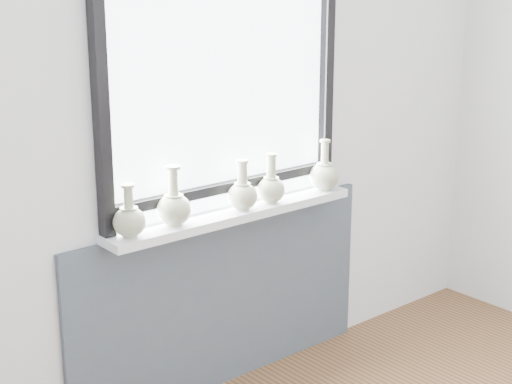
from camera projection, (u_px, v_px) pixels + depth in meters
back_wall at (219, 121)px, 3.56m from camera, size 3.60×0.02×2.60m
apron_panel at (225, 300)px, 3.77m from camera, size 1.70×0.03×0.86m
windowsill at (234, 214)px, 3.60m from camera, size 1.32×0.18×0.04m
window at (224, 91)px, 3.49m from camera, size 1.30×0.06×1.05m
vase_a at (129, 220)px, 3.21m from camera, size 0.14×0.14×0.22m
vase_b at (174, 207)px, 3.35m from camera, size 0.15×0.15×0.26m
vase_c at (242, 193)px, 3.57m from camera, size 0.14×0.14×0.23m
vase_d at (271, 187)px, 3.69m from camera, size 0.13×0.13×0.24m
vase_e at (324, 175)px, 3.90m from camera, size 0.15×0.15×0.25m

